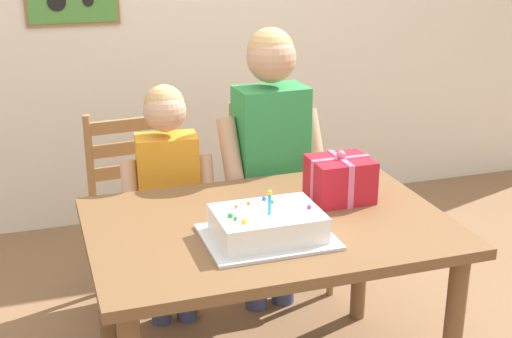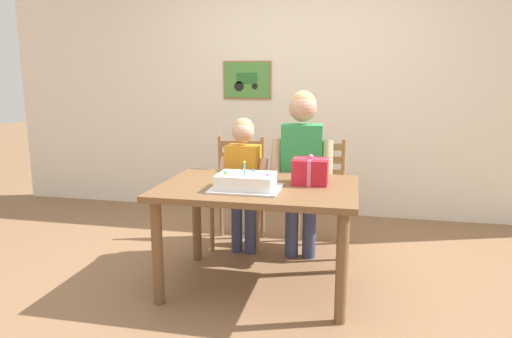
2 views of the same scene
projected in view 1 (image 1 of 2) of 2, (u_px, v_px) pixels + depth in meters
The scene contains 8 objects.
back_wall at pixel (162, 3), 4.06m from camera, with size 6.40×0.11×2.60m.
dining_table at pixel (269, 246), 2.60m from camera, with size 1.31×0.90×0.72m.
birthday_cake at pixel (268, 226), 2.41m from camera, with size 0.44×0.34×0.19m.
gift_box_red_large at pixel (340, 179), 2.74m from camera, with size 0.24×0.21×0.20m.
chair_left at pixel (140, 212), 3.29m from camera, with size 0.45×0.45×0.92m.
chair_right at pixel (279, 195), 3.49m from camera, with size 0.43×0.43×0.92m.
child_older at pixel (271, 145), 3.14m from camera, with size 0.49×0.28×1.33m.
child_younger at pixel (168, 184), 3.05m from camera, with size 0.42×0.24×1.12m.
Camera 1 is at (-0.78, -2.22, 1.77)m, focal length 49.35 mm.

